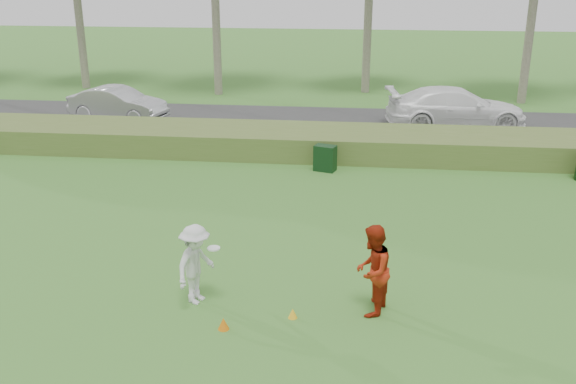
# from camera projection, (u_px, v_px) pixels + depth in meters

# --- Properties ---
(ground) EXTENTS (120.00, 120.00, 0.00)m
(ground) POSITION_uv_depth(u_px,v_px,m) (266.00, 318.00, 13.07)
(ground) COLOR #316C24
(ground) RESTS_ON ground
(reed_strip) EXTENTS (80.00, 3.00, 0.90)m
(reed_strip) POSITION_uv_depth(u_px,v_px,m) (312.00, 142.00, 24.14)
(reed_strip) COLOR #486227
(reed_strip) RESTS_ON ground
(park_road) EXTENTS (80.00, 6.00, 0.06)m
(park_road) POSITION_uv_depth(u_px,v_px,m) (321.00, 122.00, 28.96)
(park_road) COLOR #2D2D2D
(park_road) RESTS_ON ground
(player_white) EXTENTS (1.05, 1.29, 1.75)m
(player_white) POSITION_uv_depth(u_px,v_px,m) (196.00, 264.00, 13.41)
(player_white) COLOR silver
(player_white) RESTS_ON ground
(player_red) EXTENTS (0.96, 1.10, 1.93)m
(player_red) POSITION_uv_depth(u_px,v_px,m) (372.00, 270.00, 12.95)
(player_red) COLOR #A0230D
(player_red) RESTS_ON ground
(cone_orange) EXTENTS (0.23, 0.23, 0.25)m
(cone_orange) POSITION_uv_depth(u_px,v_px,m) (223.00, 324.00, 12.63)
(cone_orange) COLOR orange
(cone_orange) RESTS_ON ground
(cone_yellow) EXTENTS (0.19, 0.19, 0.21)m
(cone_yellow) POSITION_uv_depth(u_px,v_px,m) (293.00, 313.00, 13.04)
(cone_yellow) COLOR yellow
(cone_yellow) RESTS_ON ground
(utility_cabinet) EXTENTS (0.82, 0.65, 0.90)m
(utility_cabinet) POSITION_uv_depth(u_px,v_px,m) (325.00, 158.00, 22.14)
(utility_cabinet) COLOR black
(utility_cabinet) RESTS_ON ground
(car_mid) EXTENTS (4.70, 2.49, 1.47)m
(car_mid) POSITION_uv_depth(u_px,v_px,m) (118.00, 104.00, 29.03)
(car_mid) COLOR silver
(car_mid) RESTS_ON park_road
(car_right) EXTENTS (6.19, 3.10, 1.72)m
(car_right) POSITION_uv_depth(u_px,v_px,m) (456.00, 108.00, 27.59)
(car_right) COLOR white
(car_right) RESTS_ON park_road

